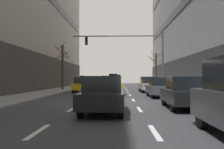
# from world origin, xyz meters

# --- Properties ---
(ground_plane) EXTENTS (120.00, 120.00, 0.00)m
(ground_plane) POSITION_xyz_m (0.00, 0.00, 0.00)
(ground_plane) COLOR #38383D
(sidewalk_left) EXTENTS (3.36, 80.00, 0.14)m
(sidewalk_left) POSITION_xyz_m (-6.58, 0.00, 0.07)
(sidewalk_left) COLOR gray
(sidewalk_left) RESTS_ON ground
(sidewalk_right) EXTENTS (3.36, 80.00, 0.14)m
(sidewalk_right) POSITION_xyz_m (6.58, 0.00, 0.07)
(sidewalk_right) COLOR gray
(sidewalk_right) RESTS_ON ground
(lane_stripe_l1_s2) EXTENTS (0.16, 2.00, 0.01)m
(lane_stripe_l1_s2) POSITION_xyz_m (-1.63, -8.00, 0.00)
(lane_stripe_l1_s2) COLOR silver
(lane_stripe_l1_s2) RESTS_ON ground
(lane_stripe_l1_s3) EXTENTS (0.16, 2.00, 0.01)m
(lane_stripe_l1_s3) POSITION_xyz_m (-1.63, -3.00, 0.00)
(lane_stripe_l1_s3) COLOR silver
(lane_stripe_l1_s3) RESTS_ON ground
(lane_stripe_l1_s4) EXTENTS (0.16, 2.00, 0.01)m
(lane_stripe_l1_s4) POSITION_xyz_m (-1.63, 2.00, 0.00)
(lane_stripe_l1_s4) COLOR silver
(lane_stripe_l1_s4) RESTS_ON ground
(lane_stripe_l1_s5) EXTENTS (0.16, 2.00, 0.01)m
(lane_stripe_l1_s5) POSITION_xyz_m (-1.63, 7.00, 0.00)
(lane_stripe_l1_s5) COLOR silver
(lane_stripe_l1_s5) RESTS_ON ground
(lane_stripe_l1_s6) EXTENTS (0.16, 2.00, 0.01)m
(lane_stripe_l1_s6) POSITION_xyz_m (-1.63, 12.00, 0.00)
(lane_stripe_l1_s6) COLOR silver
(lane_stripe_l1_s6) RESTS_ON ground
(lane_stripe_l1_s7) EXTENTS (0.16, 2.00, 0.01)m
(lane_stripe_l1_s7) POSITION_xyz_m (-1.63, 17.00, 0.00)
(lane_stripe_l1_s7) COLOR silver
(lane_stripe_l1_s7) RESTS_ON ground
(lane_stripe_l1_s8) EXTENTS (0.16, 2.00, 0.01)m
(lane_stripe_l1_s8) POSITION_xyz_m (-1.63, 22.00, 0.00)
(lane_stripe_l1_s8) COLOR silver
(lane_stripe_l1_s8) RESTS_ON ground
(lane_stripe_l1_s9) EXTENTS (0.16, 2.00, 0.01)m
(lane_stripe_l1_s9) POSITION_xyz_m (-1.63, 27.00, 0.00)
(lane_stripe_l1_s9) COLOR silver
(lane_stripe_l1_s9) RESTS_ON ground
(lane_stripe_l1_s10) EXTENTS (0.16, 2.00, 0.01)m
(lane_stripe_l1_s10) POSITION_xyz_m (-1.63, 32.00, 0.00)
(lane_stripe_l1_s10) COLOR silver
(lane_stripe_l1_s10) RESTS_ON ground
(lane_stripe_l2_s2) EXTENTS (0.16, 2.00, 0.01)m
(lane_stripe_l2_s2) POSITION_xyz_m (1.63, -8.00, 0.00)
(lane_stripe_l2_s2) COLOR silver
(lane_stripe_l2_s2) RESTS_ON ground
(lane_stripe_l2_s3) EXTENTS (0.16, 2.00, 0.01)m
(lane_stripe_l2_s3) POSITION_xyz_m (1.63, -3.00, 0.00)
(lane_stripe_l2_s3) COLOR silver
(lane_stripe_l2_s3) RESTS_ON ground
(lane_stripe_l2_s4) EXTENTS (0.16, 2.00, 0.01)m
(lane_stripe_l2_s4) POSITION_xyz_m (1.63, 2.00, 0.00)
(lane_stripe_l2_s4) COLOR silver
(lane_stripe_l2_s4) RESTS_ON ground
(lane_stripe_l2_s5) EXTENTS (0.16, 2.00, 0.01)m
(lane_stripe_l2_s5) POSITION_xyz_m (1.63, 7.00, 0.00)
(lane_stripe_l2_s5) COLOR silver
(lane_stripe_l2_s5) RESTS_ON ground
(lane_stripe_l2_s6) EXTENTS (0.16, 2.00, 0.01)m
(lane_stripe_l2_s6) POSITION_xyz_m (1.63, 12.00, 0.00)
(lane_stripe_l2_s6) COLOR silver
(lane_stripe_l2_s6) RESTS_ON ground
(lane_stripe_l2_s7) EXTENTS (0.16, 2.00, 0.01)m
(lane_stripe_l2_s7) POSITION_xyz_m (1.63, 17.00, 0.00)
(lane_stripe_l2_s7) COLOR silver
(lane_stripe_l2_s7) RESTS_ON ground
(lane_stripe_l2_s8) EXTENTS (0.16, 2.00, 0.01)m
(lane_stripe_l2_s8) POSITION_xyz_m (1.63, 22.00, 0.00)
(lane_stripe_l2_s8) COLOR silver
(lane_stripe_l2_s8) RESTS_ON ground
(lane_stripe_l2_s9) EXTENTS (0.16, 2.00, 0.01)m
(lane_stripe_l2_s9) POSITION_xyz_m (1.63, 27.00, 0.00)
(lane_stripe_l2_s9) COLOR silver
(lane_stripe_l2_s9) RESTS_ON ground
(lane_stripe_l2_s10) EXTENTS (0.16, 2.00, 0.01)m
(lane_stripe_l2_s10) POSITION_xyz_m (1.63, 32.00, 0.00)
(lane_stripe_l2_s10) COLOR silver
(lane_stripe_l2_s10) RESTS_ON ground
(taxi_driving_0) EXTENTS (1.96, 4.58, 1.89)m
(taxi_driving_0) POSITION_xyz_m (-0.01, 7.22, 0.84)
(taxi_driving_0) COLOR black
(taxi_driving_0) RESTS_ON ground
(car_driving_1) EXTENTS (1.84, 4.26, 1.59)m
(car_driving_1) POSITION_xyz_m (-0.03, -4.38, 0.78)
(car_driving_1) COLOR black
(car_driving_1) RESTS_ON ground
(car_driving_2) EXTENTS (1.77, 4.18, 1.56)m
(car_driving_2) POSITION_xyz_m (-3.14, 28.06, 0.77)
(car_driving_2) COLOR black
(car_driving_2) RESTS_ON ground
(taxi_driving_3) EXTENTS (1.85, 4.35, 1.80)m
(taxi_driving_3) POSITION_xyz_m (-0.03, 23.69, 0.80)
(taxi_driving_3) COLOR black
(taxi_driving_3) RESTS_ON ground
(taxi_driving_4) EXTENTS (1.89, 4.48, 2.35)m
(taxi_driving_4) POSITION_xyz_m (0.09, 29.77, 1.08)
(taxi_driving_4) COLOR black
(taxi_driving_4) RESTS_ON ground
(taxi_driving_5) EXTENTS (1.99, 4.35, 1.78)m
(taxi_driving_5) POSITION_xyz_m (-3.26, 11.22, 0.79)
(taxi_driving_5) COLOR black
(taxi_driving_5) RESTS_ON ground
(car_parked_1) EXTENTS (1.88, 4.26, 1.58)m
(car_parked_1) POSITION_xyz_m (3.85, -2.71, 0.78)
(car_parked_1) COLOR black
(car_parked_1) RESTS_ON ground
(car_parked_2) EXTENTS (1.80, 4.18, 1.56)m
(car_parked_2) POSITION_xyz_m (3.85, 4.41, 0.77)
(car_parked_2) COLOR black
(car_parked_2) RESTS_ON ground
(car_parked_3) EXTENTS (1.95, 4.47, 1.66)m
(car_parked_3) POSITION_xyz_m (3.85, 11.34, 0.82)
(car_parked_3) COLOR black
(car_parked_3) RESTS_ON ground
(traffic_signal_0) EXTENTS (9.64, 0.35, 6.55)m
(traffic_signal_0) POSITION_xyz_m (2.37, 11.19, 4.61)
(traffic_signal_0) COLOR #4C4C51
(traffic_signal_0) RESTS_ON sidewalk_right
(street_tree_0) EXTENTS (1.84, 1.85, 5.93)m
(street_tree_0) POSITION_xyz_m (-6.25, 14.92, 3.02)
(street_tree_0) COLOR #4C3823
(street_tree_0) RESTS_ON sidewalk_left
(street_tree_2) EXTENTS (2.52, 2.50, 5.41)m
(street_tree_2) POSITION_xyz_m (6.24, 22.09, 2.90)
(street_tree_2) COLOR #4C3823
(street_tree_2) RESTS_ON sidewalk_right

